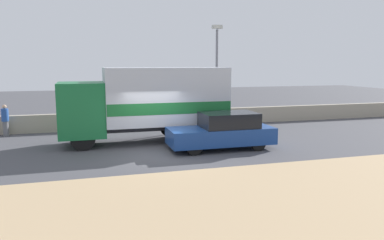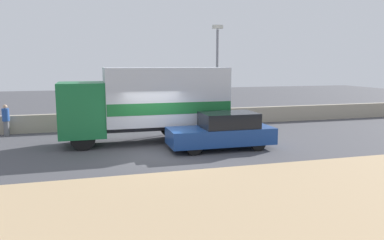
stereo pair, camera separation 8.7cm
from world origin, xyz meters
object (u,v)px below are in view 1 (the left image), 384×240
street_lamp (217,68)px  box_truck (150,101)px  car_hatchback (223,131)px  pedestrian (5,120)px

street_lamp → box_truck: (-4.42, -3.15, -1.52)m
box_truck → car_hatchback: box_truck is taller
box_truck → car_hatchback: size_ratio=1.68×
street_lamp → box_truck: size_ratio=0.76×
box_truck → pedestrian: (-6.83, 3.51, -1.08)m
pedestrian → car_hatchback: bearing=-31.1°
street_lamp → box_truck: street_lamp is taller
pedestrian → box_truck: bearing=-27.2°
street_lamp → pedestrian: bearing=178.2°
street_lamp → pedestrian: 11.55m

